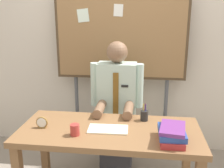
{
  "coord_description": "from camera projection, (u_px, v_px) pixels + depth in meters",
  "views": [
    {
      "loc": [
        0.28,
        -2.04,
        1.72
      ],
      "look_at": [
        0.0,
        0.18,
        1.1
      ],
      "focal_mm": 42.2,
      "sensor_mm": 36.0,
      "label": 1
    }
  ],
  "objects": [
    {
      "name": "back_wall",
      "position": [
        122.0,
        42.0,
        3.21
      ],
      "size": [
        6.4,
        0.08,
        2.7
      ],
      "primitive_type": "cube",
      "color": "beige",
      "rests_on": "ground_plane"
    },
    {
      "name": "person",
      "position": [
        117.0,
        113.0,
        2.82
      ],
      "size": [
        0.55,
        0.56,
        1.43
      ],
      "color": "#2D2D33",
      "rests_on": "ground_plane"
    },
    {
      "name": "desk_clock",
      "position": [
        42.0,
        123.0,
        2.26
      ],
      "size": [
        0.1,
        0.04,
        0.1
      ],
      "color": "olive",
      "rests_on": "desk"
    },
    {
      "name": "pen_holder",
      "position": [
        144.0,
        115.0,
        2.41
      ],
      "size": [
        0.07,
        0.07,
        0.16
      ],
      "color": "#262626",
      "rests_on": "desk"
    },
    {
      "name": "bulletin_board",
      "position": [
        121.0,
        36.0,
        2.98
      ],
      "size": [
        1.51,
        0.09,
        2.0
      ],
      "color": "#4C3823",
      "rests_on": "ground_plane"
    },
    {
      "name": "coffee_mug",
      "position": [
        75.0,
        130.0,
        2.12
      ],
      "size": [
        0.08,
        0.08,
        0.09
      ],
      "primitive_type": "cylinder",
      "color": "#B23833",
      "rests_on": "desk"
    },
    {
      "name": "book_stack",
      "position": [
        172.0,
        134.0,
        2.02
      ],
      "size": [
        0.22,
        0.3,
        0.12
      ],
      "color": "#B22D2D",
      "rests_on": "desk"
    },
    {
      "name": "open_notebook",
      "position": [
        108.0,
        129.0,
        2.23
      ],
      "size": [
        0.34,
        0.19,
        0.01
      ],
      "primitive_type": "cube",
      "rotation": [
        0.0,
        0.0,
        0.04
      ],
      "color": "#F4EFCC",
      "rests_on": "desk"
    },
    {
      "name": "desk",
      "position": [
        109.0,
        140.0,
        2.28
      ],
      "size": [
        1.55,
        0.69,
        0.75
      ],
      "color": "brown",
      "rests_on": "ground_plane"
    }
  ]
}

